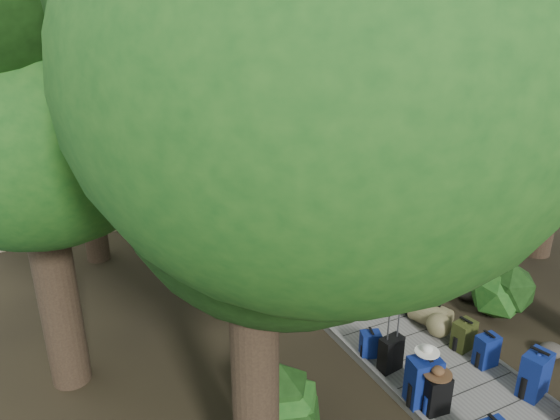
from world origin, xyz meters
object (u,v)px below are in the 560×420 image
duffel_right_khaki (431,314)px  backpack_left_b (436,393)px  backpack_left_d (370,343)px  backpack_right_c (487,349)px  backpack_left_c (424,379)px  backpack_right_b (535,372)px  duffel_right_black (407,300)px  lone_suitcase_on_sand (211,163)px  suitcase_on_boardwalk (391,354)px  kayak (92,168)px  backpack_right_d (464,334)px  sun_lounger (278,148)px

duffel_right_khaki → backpack_left_b: bearing=-146.5°
backpack_left_d → backpack_right_c: (1.50, -1.03, 0.05)m
backpack_left_c → backpack_right_b: backpack_left_c is taller
backpack_right_b → duffel_right_black: backpack_right_b is taller
backpack_right_b → lone_suitcase_on_sand: 12.16m
backpack_left_d → suitcase_on_boardwalk: bearing=-61.4°
backpack_right_c → kayak: 13.88m
duffel_right_khaki → backpack_right_d: bearing=-104.1°
backpack_left_b → lone_suitcase_on_sand: (0.98, 11.77, -0.07)m
lone_suitcase_on_sand → backpack_left_d: bearing=-90.8°
backpack_left_b → backpack_right_b: size_ratio=0.83×
backpack_left_d → backpack_right_b: bearing=-29.9°
duffel_right_black → backpack_right_d: bearing=-75.6°
sun_lounger → backpack_right_b: bearing=-80.7°
duffel_right_khaki → backpack_left_c: bearing=-151.6°
backpack_right_d → kayak: backpack_right_d is taller
duffel_right_black → sun_lounger: (2.55, 10.41, -0.02)m
backpack_left_c → duffel_right_black: 2.49m
backpack_right_b → duffel_right_black: (-0.17, 2.65, -0.19)m
backpack_right_b → kayak: 14.69m
backpack_left_d → suitcase_on_boardwalk: suitcase_on_boardwalk is taller
backpack_right_d → kayak: size_ratio=0.19×
backpack_left_b → lone_suitcase_on_sand: 11.81m
backpack_left_c → backpack_right_d: size_ratio=1.50×
backpack_right_d → backpack_right_c: bearing=-99.4°
backpack_left_b → backpack_right_c: bearing=24.0°
suitcase_on_boardwalk → lone_suitcase_on_sand: bearing=76.6°
backpack_left_b → backpack_left_c: bearing=109.4°
backpack_right_d → duffel_right_black: bearing=83.8°
backpack_right_b → backpack_right_d: backpack_right_b is taller
backpack_left_d → backpack_right_c: size_ratio=0.82×
backpack_right_c → suitcase_on_boardwalk: (-1.42, 0.59, -0.00)m
duffel_right_black → backpack_left_c: bearing=-113.2°
backpack_left_b → suitcase_on_boardwalk: backpack_left_b is taller
backpack_right_d → suitcase_on_boardwalk: size_ratio=0.95×
backpack_left_c → sun_lounger: backpack_left_c is taller
backpack_right_b → sun_lounger: 13.28m
backpack_right_d → suitcase_on_boardwalk: suitcase_on_boardwalk is taller
backpack_right_b → backpack_right_c: bearing=82.1°
backpack_left_b → backpack_right_c: size_ratio=1.11×
lone_suitcase_on_sand → sun_lounger: size_ratio=0.41×
backpack_left_d → duffel_right_black: size_ratio=0.76×
backpack_left_c → kayak: bearing=109.9°
backpack_right_d → duffel_right_khaki: size_ratio=0.83×
backpack_left_c → lone_suitcase_on_sand: bearing=94.6°
duffel_right_black → backpack_left_d: bearing=-139.1°
duffel_right_khaki → sun_lounger: 11.29m
backpack_right_c → backpack_right_d: backpack_right_c is taller
backpack_left_d → backpack_right_d: 1.59m
duffel_right_black → kayak: size_ratio=0.22×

